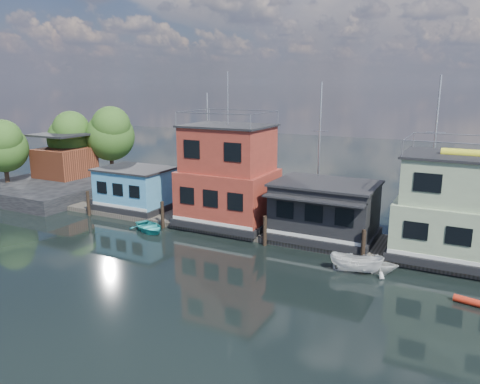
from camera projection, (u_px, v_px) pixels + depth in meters
The scene contains 12 objects.
ground at pixel (262, 312), 23.94m from camera, with size 160.00×160.00×0.00m, color black.
dock at pixel (330, 240), 34.27m from camera, with size 48.00×5.00×0.40m, color #595147.
houseboat_blue at pixel (135, 188), 41.85m from camera, with size 6.40×4.90×3.66m.
houseboat_red at pixel (228, 177), 37.17m from camera, with size 7.40×5.90×11.86m.
houseboat_dark at pixel (325, 210), 33.97m from camera, with size 7.40×6.10×4.06m.
houseboat_green at pixel (463, 210), 29.71m from camera, with size 8.40×5.90×7.03m.
pilings at pixel (314, 238), 31.79m from camera, with size 42.28×0.28×2.20m.
background_masts at pixel (416, 161), 36.11m from camera, with size 36.40×0.16×12.00m.
shore at pixel (66, 157), 50.52m from camera, with size 12.40×15.72×8.24m.
dinghy_teal at pixel (149, 227), 36.75m from camera, with size 2.46×3.44×0.71m, color teal.
dinghy_white at pixel (379, 264), 28.63m from camera, with size 2.00×2.31×1.22m, color silver.
motorboat at pixel (356, 263), 28.67m from camera, with size 1.23×3.26×1.26m, color white.
Camera 1 is at (9.05, -19.96, 11.47)m, focal length 35.00 mm.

